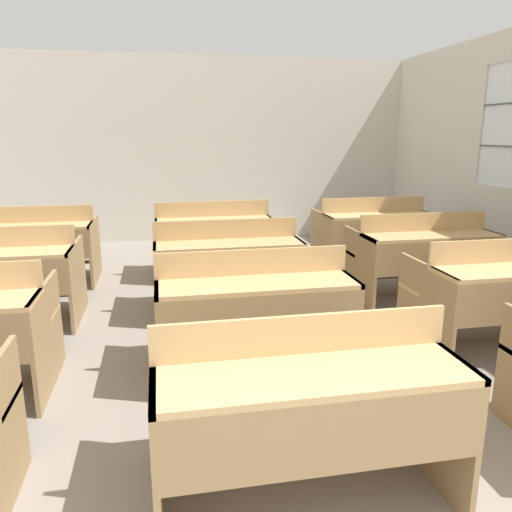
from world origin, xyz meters
The scene contains 10 objects.
wall_back centered at (0.00, 7.41, 1.37)m, with size 6.90×0.06×2.74m.
bench_front_center centered at (0.14, 1.56, 0.47)m, with size 1.32×0.81×0.86m.
bench_second_center centered at (0.15, 2.83, 0.47)m, with size 1.32×0.81×0.86m.
bench_second_right centered at (2.10, 2.81, 0.47)m, with size 1.32×0.81×0.86m.
bench_third_center centered at (0.13, 4.05, 0.47)m, with size 1.32×0.81×0.86m.
bench_third_right centered at (2.09, 4.05, 0.47)m, with size 1.32×0.81×0.86m.
bench_back_left centered at (-1.83, 5.28, 0.47)m, with size 1.32×0.81×0.86m.
bench_back_center centered at (0.14, 5.31, 0.47)m, with size 1.32×0.81×0.86m.
bench_back_right centered at (2.11, 5.28, 0.47)m, with size 1.32×0.81×0.86m.
wastepaper_bin centered at (3.17, 5.97, 0.15)m, with size 0.25×0.25×0.30m.
Camera 1 is at (-0.45, -0.36, 1.62)m, focal length 35.00 mm.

